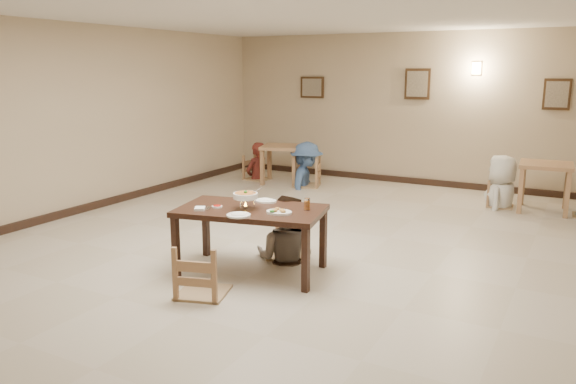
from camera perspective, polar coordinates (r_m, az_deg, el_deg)
The scene contains 29 objects.
floor at distance 7.26m, azimuth 0.69°, elevation -5.96°, with size 10.00×10.00×0.00m, color #BEB19E.
ceiling at distance 6.93m, azimuth 0.76°, elevation 18.31°, with size 10.00×10.00×0.00m, color silver.
wall_back at distance 11.58m, azimuth 12.47°, elevation 8.20°, with size 10.00×10.00×0.00m, color tan.
wall_left at distance 9.48m, azimuth -21.36°, elevation 6.79°, with size 10.00×10.00×0.00m, color tan.
baseboard_back at distance 11.74m, azimuth 12.10°, elevation 1.17°, with size 8.00×0.06×0.12m, color black.
baseboard_left at distance 9.68m, azimuth -20.58°, elevation -1.71°, with size 0.06×10.00×0.12m, color black.
picture_a at distance 12.31m, azimuth 2.46°, elevation 10.57°, with size 0.55×0.04×0.45m.
picture_b at distance 11.49m, azimuth 13.01°, elevation 10.65°, with size 0.50×0.04×0.60m.
picture_c at distance 11.08m, azimuth 25.65°, elevation 8.93°, with size 0.45×0.04×0.55m.
wall_sconce at distance 11.24m, azimuth 18.60°, elevation 11.83°, with size 0.16×0.05×0.22m, color #FFD88C.
main_table at distance 6.33m, azimuth -3.79°, elevation -2.35°, with size 1.77×1.22×0.76m.
chair_far at distance 6.90m, azimuth 0.13°, elevation -2.52°, with size 0.48×0.48×1.02m.
chair_near at distance 5.81m, azimuth -8.77°, elevation -5.39°, with size 0.49×0.49×1.05m.
main_diner at distance 6.74m, azimuth -0.25°, elevation -0.35°, with size 0.78×0.60×1.60m, color gray.
curry_warmer at distance 6.26m, azimuth -4.35°, elevation -0.39°, with size 0.31×0.28×0.25m.
rice_plate_far at distance 6.60m, azimuth -2.31°, elevation -0.87°, with size 0.27×0.27×0.06m.
rice_plate_near at distance 5.98m, azimuth -5.04°, elevation -2.34°, with size 0.26×0.26×0.06m.
fried_plate at distance 6.06m, azimuth -0.94°, elevation -1.99°, with size 0.29×0.29×0.06m.
chili_dish at distance 6.37m, azimuth -7.21°, elevation -1.47°, with size 0.12×0.12×0.02m.
napkin_cutlery at distance 6.30m, azimuth -8.90°, elevation -1.67°, with size 0.19×0.23×0.03m.
drink_glass at distance 6.21m, azimuth 1.95°, elevation -1.27°, with size 0.07×0.07×0.13m.
bg_table_left at distance 11.44m, azimuth -0.68°, elevation 4.06°, with size 0.97×0.97×0.77m.
bg_table_right at distance 10.01m, azimuth 24.71°, elevation 1.89°, with size 0.85×0.85×0.80m.
bg_chair_ll at distance 11.80m, azimuth -3.19°, elevation 3.57°, with size 0.46×0.46×0.97m.
bg_chair_lr at distance 11.11m, azimuth 1.90°, elevation 3.34°, with size 0.51×0.51×1.09m.
bg_chair_rl at distance 10.10m, azimuth 20.90°, elevation 1.01°, with size 0.41×0.41×0.88m.
bg_diner_a at distance 11.75m, azimuth -3.20°, elevation 5.07°, with size 0.58×0.38×1.59m, color #571E18.
bg_diner_b at distance 11.06m, azimuth 1.91°, elevation 5.10°, with size 1.14×0.66×1.77m, color #496A9C.
bg_diner_c at distance 10.02m, azimuth 21.09°, elevation 3.51°, with size 0.86×0.56×1.77m, color silver.
Camera 1 is at (3.21, -6.10, 2.28)m, focal length 35.00 mm.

